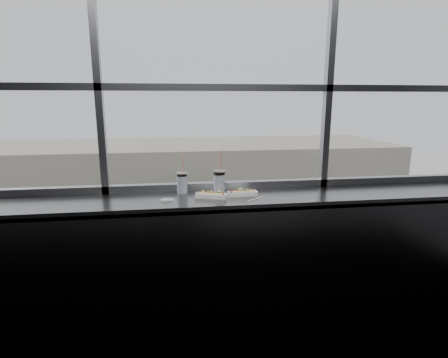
{
  "coord_description": "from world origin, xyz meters",
  "views": [
    {
      "loc": [
        -0.4,
        -1.59,
        1.89
      ],
      "look_at": [
        0.01,
        1.23,
        1.25
      ],
      "focal_mm": 28.0,
      "sensor_mm": 36.0,
      "label": 1
    }
  ],
  "objects": [
    {
      "name": "wrapper",
      "position": [
        -0.46,
        1.14,
        1.11
      ],
      "size": [
        0.11,
        0.08,
        0.03
      ],
      "primitive_type": "ellipsoid",
      "color": "silver",
      "rests_on": "counter"
    },
    {
      "name": "car_near_e",
      "position": [
        13.75,
        17.5,
        -9.99
      ],
      "size": [
        2.42,
        5.71,
        1.9
      ],
      "primitive_type": "imported",
      "rotation": [
        0.0,
        0.0,
        1.56
      ],
      "color": "#2036BB",
      "rests_on": "street_asphalt"
    },
    {
      "name": "hotdog_tray_right",
      "position": [
        0.17,
        1.22,
        1.13
      ],
      "size": [
        0.25,
        0.09,
        0.06
      ],
      "rotation": [
        0.0,
        0.0,
        0.04
      ],
      "color": "white",
      "rests_on": "counter"
    },
    {
      "name": "pedestrian_b",
      "position": [
        -1.38,
        29.03,
        -9.94
      ],
      "size": [
        0.91,
        0.68,
        2.05
      ],
      "primitive_type": "imported",
      "rotation": [
        0.0,
        0.0,
        3.14
      ],
      "color": "#66605B",
      "rests_on": "far_sidewalk"
    },
    {
      "name": "counter_fascia",
      "position": [
        0.0,
        0.97,
        0.55
      ],
      "size": [
        6.0,
        0.04,
        1.04
      ],
      "primitive_type": "cube",
      "color": "slate",
      "rests_on": "ground"
    },
    {
      "name": "plaza_ground",
      "position": [
        0.0,
        45.0,
        -11.0
      ],
      "size": [
        120.0,
        120.0,
        0.0
      ],
      "primitive_type": "plane",
      "color": "#A8A49D",
      "rests_on": "ground"
    },
    {
      "name": "counter",
      "position": [
        0.0,
        1.23,
        1.07
      ],
      "size": [
        6.0,
        0.55,
        0.06
      ],
      "primitive_type": "cube",
      "color": "slate",
      "rests_on": "ground"
    },
    {
      "name": "pedestrian_a",
      "position": [
        -5.08,
        29.93,
        -10.02
      ],
      "size": [
        0.83,
        0.63,
        1.88
      ],
      "primitive_type": "imported",
      "color": "#66605B",
      "rests_on": "far_sidewalk"
    },
    {
      "name": "tree_left",
      "position": [
        -7.66,
        29.5,
        -7.9
      ],
      "size": [
        2.92,
        2.92,
        4.57
      ],
      "color": "#47382B",
      "rests_on": "far_sidewalk"
    },
    {
      "name": "wall_back_lower",
      "position": [
        0.0,
        1.5,
        0.55
      ],
      "size": [
        6.0,
        0.0,
        6.0
      ],
      "primitive_type": "plane",
      "rotation": [
        1.57,
        0.0,
        0.0
      ],
      "color": "black",
      "rests_on": "ground"
    },
    {
      "name": "car_far_a",
      "position": [
        -10.56,
        25.5,
        -9.85
      ],
      "size": [
        2.82,
        6.56,
        2.17
      ],
      "primitive_type": "imported",
      "rotation": [
        0.0,
        0.0,
        1.55
      ],
      "color": "black",
      "rests_on": "street_asphalt"
    },
    {
      "name": "soda_cup_right",
      "position": [
        -0.02,
        1.32,
        1.21
      ],
      "size": [
        0.11,
        0.11,
        0.39
      ],
      "color": "white",
      "rests_on": "counter"
    },
    {
      "name": "car_far_b",
      "position": [
        0.8,
        25.5,
        -9.87
      ],
      "size": [
        2.86,
        6.48,
        2.13
      ],
      "primitive_type": "imported",
      "rotation": [
        0.0,
        0.0,
        1.54
      ],
      "color": "maroon",
      "rests_on": "street_asphalt"
    },
    {
      "name": "hotdog_tray_left",
      "position": [
        -0.11,
        1.19,
        1.13
      ],
      "size": [
        0.27,
        0.16,
        0.06
      ],
      "rotation": [
        0.0,
        0.0,
        -0.31
      ],
      "color": "white",
      "rests_on": "counter"
    },
    {
      "name": "window_glass",
      "position": [
        0.0,
        1.52,
        2.3
      ],
      "size": [
        6.0,
        0.0,
        6.0
      ],
      "primitive_type": "plane",
      "rotation": [
        1.57,
        0.0,
        0.0
      ],
      "color": "silver",
      "rests_on": "ground"
    },
    {
      "name": "loose_straw",
      "position": [
        0.25,
        1.1,
        1.1
      ],
      "size": [
        0.16,
        0.12,
        0.01
      ],
      "primitive_type": "cylinder",
      "rotation": [
        0.0,
        1.57,
        0.63
      ],
      "color": "white",
      "rests_on": "counter"
    },
    {
      "name": "pedestrian_c",
      "position": [
        4.91,
        28.88,
        -9.88
      ],
      "size": [
        0.72,
        0.96,
        2.16
      ],
      "primitive_type": "imported",
      "rotation": [
        0.0,
        0.0,
        1.57
      ],
      "color": "#66605B",
      "rests_on": "far_sidewalk"
    },
    {
      "name": "car_far_c",
      "position": [
        12.11,
        25.5,
        -9.92
      ],
      "size": [
        2.67,
        6.19,
        2.05
      ],
      "primitive_type": "imported",
      "rotation": [
        0.0,
        0.0,
        1.59
      ],
      "color": "white",
      "rests_on": "street_asphalt"
    },
    {
      "name": "tree_center",
      "position": [
        0.65,
        29.5,
        -7.31
      ],
      "size": [
        3.48,
        3.48,
        5.44
      ],
      "color": "#47382B",
      "rests_on": "far_sidewalk"
    },
    {
      "name": "car_near_b",
      "position": [
        -8.18,
        17.5,
        -9.99
      ],
      "size": [
        2.88,
        5.87,
        1.89
      ],
      "primitive_type": "imported",
      "rotation": [
        0.0,
        0.0,
        1.66
      ],
      "color": "black",
      "rests_on": "street_asphalt"
    },
    {
      "name": "car_near_c",
      "position": [
        -1.01,
        17.5,
        -10.02
      ],
      "size": [
        2.86,
        5.75,
        1.85
      ],
      "primitive_type": "imported",
      "rotation": [
        0.0,
        0.0,
        1.67
      ],
      "color": "brown",
      "rests_on": "street_asphalt"
    },
    {
      "name": "tree_right",
      "position": [
        12.3,
        29.5,
        -7.8
      ],
      "size": [
        3.02,
        3.02,
        4.72
      ],
      "color": "#47382B",
      "rests_on": "far_sidewalk"
    },
    {
      "name": "car_near_d",
      "position": [
        5.64,
        17.5,
        -9.81
      ],
      "size": [
        3.38,
        6.98,
        2.25
      ],
      "primitive_type": "imported",
      "rotation": [
        0.0,
        0.0,
        1.49
      ],
      "color": "silver",
      "rests_on": "street_asphalt"
    },
    {
      "name": "window_mullions",
      "position": [
        0.0,
        1.5,
        2.3
      ],
      "size": [
        6.0,
        0.08,
        2.4
      ],
      "primitive_type": null,
      "color": "gray",
      "rests_on": "ground"
    },
    {
      "name": "pedestrian_d",
      "position": [
        7.3,
        28.84,
        -9.99
      ],
      "size": [
        0.65,
        0.87,
        1.95
      ],
      "primitive_type": "imported",
      "rotation": [
        0.0,
        0.0,
        4.71
      ],
      "color": "#66605B",
      "rests_on": "far_sidewalk"
    },
    {
      "name": "soda_cup_left",
      "position": [
        -0.34,
        1.39,
        1.2
      ],
      "size": [
        0.09,
        0.09,
        0.35
      ],
      "color": "white",
      "rests_on": "counter"
    },
    {
      "name": "street_asphalt",
      "position": [
        0.0,
        21.5,
        -10.97
      ],
      "size": [
        80.0,
        10.0,
        0.06
      ],
      "primitive_type": "cube",
      "color": "black",
      "rests_on": "plaza_ground"
    },
    {
      "name": "far_sidewalk",
      "position": [
        0.0,
        29.5,
        -10.98
      ],
      "size": [
        80.0,
        6.0,
        0.04
      ],
      "primitive_type": "cube",
      "color": "#A8A49D",
      "rests_on": "plaza_ground"
    },
    {
      "name": "far_building",
      "position": [
        0.0,
        39.5,
        -7.0
      ],
      "size": [
        50.0,
        14.0,
        8.0
      ],
      "primitive_type": "cube",
      "color": "gray",
      "rests_on": "plaza_ground"
    }
  ]
}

